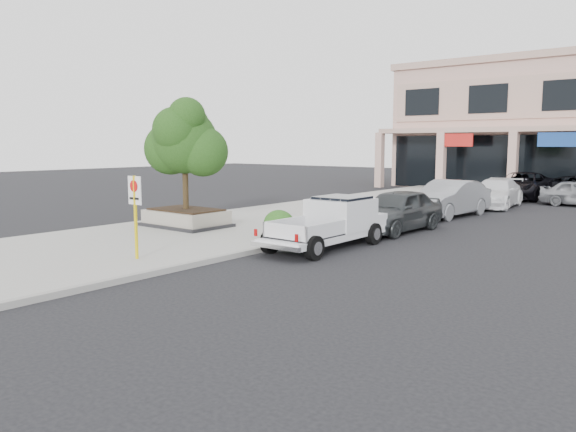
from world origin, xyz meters
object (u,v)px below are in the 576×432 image
object	(u,v)px
pickup_truck	(325,223)
curb_car_b	(449,199)
curb_car_d	(522,186)
curb_car_c	(495,193)
planter_tree	(190,141)
planter	(186,218)
curb_car_a	(396,210)
no_parking_sign	(135,206)

from	to	relation	value
pickup_truck	curb_car_b	size ratio (longest dim) A/B	1.02
curb_car_d	curb_car_b	bearing A→B (deg)	-90.82
curb_car_c	pickup_truck	bearing A→B (deg)	-95.98
curb_car_d	planter_tree	bearing A→B (deg)	-107.05
curb_car_b	curb_car_d	bearing A→B (deg)	95.26
curb_car_c	curb_car_d	world-z (taller)	curb_car_d
planter	curb_car_d	world-z (taller)	curb_car_d
curb_car_d	pickup_truck	bearing A→B (deg)	-90.23
planter_tree	curb_car_c	xyz separation A→B (m)	(6.44, 15.41, -2.67)
curb_car_a	curb_car_d	xyz separation A→B (m)	(-0.22, 16.32, 0.00)
planter	curb_car_c	distance (m)	16.90
no_parking_sign	curb_car_c	size ratio (longest dim) A/B	0.45
no_parking_sign	curb_car_d	bearing A→B (deg)	84.44
curb_car_b	curb_car_d	xyz separation A→B (m)	(0.03, 10.85, -0.02)
planter	curb_car_d	bearing A→B (deg)	73.39
planter_tree	curb_car_d	bearing A→B (deg)	73.62
curb_car_b	curb_car_c	xyz separation A→B (m)	(0.32, 5.33, -0.09)
no_parking_sign	curb_car_b	world-z (taller)	no_parking_sign
pickup_truck	curb_car_b	world-z (taller)	curb_car_b
no_parking_sign	curb_car_d	world-z (taller)	no_parking_sign
curb_car_b	curb_car_c	world-z (taller)	curb_car_b
planter	curb_car_d	distance (m)	22.01
no_parking_sign	curb_car_c	xyz separation A→B (m)	(2.83, 20.59, -0.89)
curb_car_a	curb_car_b	bearing A→B (deg)	94.54
pickup_truck	planter	bearing A→B (deg)	-178.55
planter	curb_car_a	world-z (taller)	curb_car_a
planter_tree	curb_car_d	world-z (taller)	planter_tree
planter	curb_car_a	distance (m)	8.08
curb_car_c	planter_tree	bearing A→B (deg)	-118.19
curb_car_a	planter	bearing A→B (deg)	-141.84
curb_car_b	curb_car_d	size ratio (longest dim) A/B	0.86
no_parking_sign	pickup_truck	size ratio (longest dim) A/B	0.45
curb_car_a	curb_car_d	world-z (taller)	curb_car_d
planter_tree	pickup_truck	world-z (taller)	planter_tree
curb_car_b	planter	bearing A→B (deg)	-116.02
planter_tree	no_parking_sign	bearing A→B (deg)	-55.07
planter	curb_car_c	bearing A→B (deg)	67.10
no_parking_sign	curb_car_c	distance (m)	20.80
planter	no_parking_sign	size ratio (longest dim) A/B	1.39
planter_tree	pickup_truck	xyz separation A→B (m)	(6.31, 0.02, -2.61)
planter_tree	no_parking_sign	distance (m)	6.56
no_parking_sign	pickup_truck	world-z (taller)	no_parking_sign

